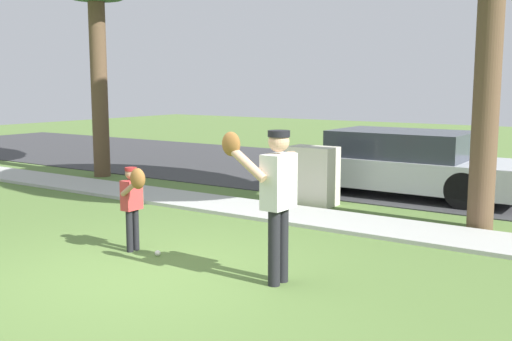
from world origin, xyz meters
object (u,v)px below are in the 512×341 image
Objects in this scene: person_adult at (274,189)px; parked_sedan_silver at (401,163)px; person_child at (133,196)px; utility_cabinet at (313,176)px; baseball at (158,253)px.

person_adult reaches higher than parked_sedan_silver.
parked_sedan_silver is (-0.80, 5.83, -0.42)m from person_adult.
person_child is (-2.12, 0.01, -0.31)m from person_adult.
parked_sedan_silver is at bearing -81.38° from person_adult.
person_child is 1.08× the size of utility_cabinet.
person_adult is 0.36× the size of parked_sedan_silver.
baseball is (-1.76, 0.05, -1.00)m from person_adult.
utility_cabinet is (0.39, 3.98, -0.21)m from person_child.
person_adult is 4.38m from utility_cabinet.
person_child is at bearing 0.45° from person_adult.
person_adult reaches higher than person_child.
person_child reaches higher than baseball.
person_adult reaches higher than utility_cabinet.
person_child is 15.18× the size of baseball.
person_adult is 2.03m from baseball.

